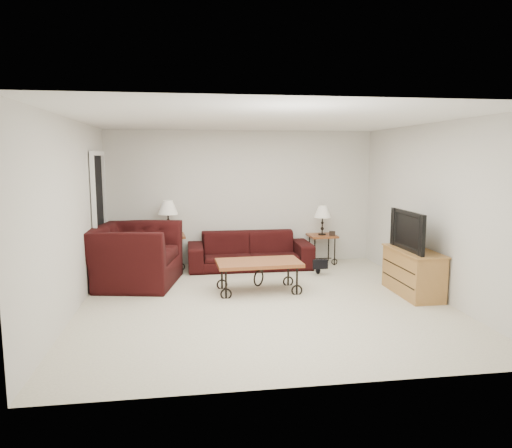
{
  "coord_description": "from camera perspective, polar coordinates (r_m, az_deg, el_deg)",
  "views": [
    {
      "loc": [
        -1.04,
        -6.29,
        2.01
      ],
      "look_at": [
        0.0,
        0.7,
        1.0
      ],
      "focal_mm": 32.97,
      "sensor_mm": 36.0,
      "label": 1
    }
  ],
  "objects": [
    {
      "name": "ground",
      "position": [
        6.69,
        0.89,
        -9.36
      ],
      "size": [
        5.0,
        5.0,
        0.0
      ],
      "primitive_type": "plane",
      "color": "beige",
      "rests_on": "ground"
    },
    {
      "name": "wall_back",
      "position": [
        8.89,
        -1.71,
        3.22
      ],
      "size": [
        5.0,
        0.02,
        2.5
      ],
      "primitive_type": "cube",
      "color": "silver",
      "rests_on": "ground"
    },
    {
      "name": "wall_front",
      "position": [
        4.01,
        6.75,
        -2.86
      ],
      "size": [
        5.0,
        0.02,
        2.5
      ],
      "primitive_type": "cube",
      "color": "silver",
      "rests_on": "ground"
    },
    {
      "name": "wall_left",
      "position": [
        6.51,
        -21.37,
        0.86
      ],
      "size": [
        0.02,
        5.0,
        2.5
      ],
      "primitive_type": "cube",
      "color": "silver",
      "rests_on": "ground"
    },
    {
      "name": "wall_right",
      "position": [
        7.26,
        20.79,
        1.59
      ],
      "size": [
        0.02,
        5.0,
        2.5
      ],
      "primitive_type": "cube",
      "color": "silver",
      "rests_on": "ground"
    },
    {
      "name": "ceiling",
      "position": [
        6.4,
        0.94,
        12.52
      ],
      "size": [
        5.0,
        5.0,
        0.0
      ],
      "primitive_type": "plane",
      "color": "white",
      "rests_on": "wall_back"
    },
    {
      "name": "doorway",
      "position": [
        8.13,
        -18.52,
        0.71
      ],
      "size": [
        0.08,
        0.94,
        2.04
      ],
      "primitive_type": "cube",
      "color": "black",
      "rests_on": "ground"
    },
    {
      "name": "sofa",
      "position": [
        8.56,
        -0.75,
        -3.23
      ],
      "size": [
        2.23,
        0.87,
        0.65
      ],
      "primitive_type": "imported",
      "color": "black",
      "rests_on": "ground"
    },
    {
      "name": "side_table_left",
      "position": [
        8.67,
        -10.5,
        -3.31
      ],
      "size": [
        0.61,
        0.61,
        0.62
      ],
      "primitive_type": "cube",
      "rotation": [
        0.0,
        0.0,
        0.08
      ],
      "color": "brown",
      "rests_on": "ground"
    },
    {
      "name": "side_table_right",
      "position": [
        9.03,
        7.99,
        -3.02
      ],
      "size": [
        0.52,
        0.52,
        0.55
      ],
      "primitive_type": "cube",
      "rotation": [
        0.0,
        0.0,
        0.02
      ],
      "color": "brown",
      "rests_on": "ground"
    },
    {
      "name": "lamp_left",
      "position": [
        8.57,
        -10.61,
        0.76
      ],
      "size": [
        0.38,
        0.38,
        0.62
      ],
      "primitive_type": null,
      "rotation": [
        0.0,
        0.0,
        0.08
      ],
      "color": "black",
      "rests_on": "side_table_left"
    },
    {
      "name": "lamp_right",
      "position": [
        8.94,
        8.06,
        0.44
      ],
      "size": [
        0.32,
        0.32,
        0.55
      ],
      "primitive_type": null,
      "rotation": [
        0.0,
        0.0,
        0.02
      ],
      "color": "black",
      "rests_on": "side_table_right"
    },
    {
      "name": "photo_frame_left",
      "position": [
        8.46,
        -11.62,
        -1.13
      ],
      "size": [
        0.12,
        0.05,
        0.1
      ],
      "primitive_type": "cube",
      "rotation": [
        0.0,
        0.0,
        0.26
      ],
      "color": "black",
      "rests_on": "side_table_left"
    },
    {
      "name": "photo_frame_right",
      "position": [
        8.88,
        9.23,
        -1.14
      ],
      "size": [
        0.11,
        0.03,
        0.09
      ],
      "primitive_type": "cube",
      "rotation": [
        0.0,
        0.0,
        -0.19
      ],
      "color": "black",
      "rests_on": "side_table_right"
    },
    {
      "name": "coffee_table",
      "position": [
        7.09,
        0.32,
        -6.37
      ],
      "size": [
        1.27,
        0.72,
        0.47
      ],
      "primitive_type": "cube",
      "rotation": [
        0.0,
        0.0,
        0.04
      ],
      "color": "brown",
      "rests_on": "ground"
    },
    {
      "name": "armchair",
      "position": [
        7.69,
        -14.54,
        -3.68
      ],
      "size": [
        1.52,
        1.67,
        0.94
      ],
      "primitive_type": "imported",
      "rotation": [
        0.0,
        0.0,
        1.37
      ],
      "color": "black",
      "rests_on": "ground"
    },
    {
      "name": "throw_pillow",
      "position": [
        7.62,
        -13.47,
        -3.37
      ],
      "size": [
        0.19,
        0.44,
        0.43
      ],
      "primitive_type": "cube",
      "rotation": [
        0.0,
        0.0,
        1.37
      ],
      "color": "#C93F19",
      "rests_on": "armchair"
    },
    {
      "name": "tv_stand",
      "position": [
        7.3,
        18.49,
        -5.57
      ],
      "size": [
        0.46,
        1.11,
        0.67
      ],
      "primitive_type": "cube",
      "color": "#AA763F",
      "rests_on": "ground"
    },
    {
      "name": "television",
      "position": [
        7.18,
        18.57,
        -0.76
      ],
      "size": [
        0.13,
        1.0,
        0.57
      ],
      "primitive_type": "imported",
      "rotation": [
        0.0,
        0.0,
        -1.57
      ],
      "color": "black",
      "rests_on": "tv_stand"
    },
    {
      "name": "backpack",
      "position": [
        8.21,
        7.56,
        -4.33
      ],
      "size": [
        0.39,
        0.3,
        0.5
      ],
      "primitive_type": "ellipsoid",
      "rotation": [
        0.0,
        0.0,
        0.0
      ],
      "color": "black",
      "rests_on": "ground"
    }
  ]
}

